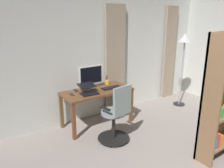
# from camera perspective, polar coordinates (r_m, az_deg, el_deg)

# --- Properties ---
(back_room_partition) EXTENTS (5.77, 0.10, 2.65)m
(back_room_partition) POSITION_cam_1_polar(r_m,az_deg,el_deg) (4.80, -3.62, 7.37)
(back_room_partition) COLOR silver
(back_room_partition) RESTS_ON ground
(curtain_left_panel) EXTENTS (0.38, 0.06, 2.34)m
(curtain_left_panel) POSITION_cam_1_polar(r_m,az_deg,el_deg) (6.08, 14.26, 7.47)
(curtain_left_panel) COLOR gray
(curtain_left_panel) RESTS_ON ground
(curtain_right_panel) EXTENTS (0.49, 0.06, 2.34)m
(curtain_right_panel) POSITION_cam_1_polar(r_m,az_deg,el_deg) (4.94, 0.80, 5.87)
(curtain_right_panel) COLOR gray
(curtain_right_panel) RESTS_ON ground
(desk) EXTENTS (1.37, 0.63, 0.73)m
(desk) POSITION_cam_1_polar(r_m,az_deg,el_deg) (4.43, -3.80, -2.80)
(desk) COLOR brown
(desk) RESTS_ON ground
(office_chair) EXTENTS (0.56, 0.56, 1.04)m
(office_chair) POSITION_cam_1_polar(r_m,az_deg,el_deg) (3.87, 1.09, -8.09)
(office_chair) COLOR black
(office_chair) RESTS_ON ground
(computer_monitor) EXTENTS (0.51, 0.18, 0.45)m
(computer_monitor) POSITION_cam_1_polar(r_m,az_deg,el_deg) (4.49, -5.32, 2.07)
(computer_monitor) COLOR white
(computer_monitor) RESTS_ON desk
(computer_keyboard) EXTENTS (0.40, 0.14, 0.02)m
(computer_keyboard) POSITION_cam_1_polar(r_m,az_deg,el_deg) (4.51, -0.17, -0.92)
(computer_keyboard) COLOR black
(computer_keyboard) RESTS_ON desk
(laptop) EXTENTS (0.34, 0.38, 0.16)m
(laptop) POSITION_cam_1_polar(r_m,az_deg,el_deg) (4.22, -6.00, -1.62)
(laptop) COLOR black
(laptop) RESTS_ON desk
(cell_phone_by_monitor) EXTENTS (0.09, 0.15, 0.01)m
(cell_phone_by_monitor) POSITION_cam_1_polar(r_m,az_deg,el_deg) (4.42, -9.13, -1.61)
(cell_phone_by_monitor) COLOR black
(cell_phone_by_monitor) RESTS_ON desk
(cell_phone_face_up) EXTENTS (0.09, 0.15, 0.01)m
(cell_phone_face_up) POSITION_cam_1_polar(r_m,az_deg,el_deg) (4.21, -10.10, -2.60)
(cell_phone_face_up) COLOR #232328
(cell_phone_face_up) RESTS_ON desk
(mug_tea) EXTENTS (0.12, 0.08, 0.09)m
(mug_tea) POSITION_cam_1_polar(r_m,az_deg,el_deg) (4.76, -1.25, 0.47)
(mug_tea) COLOR gold
(mug_tea) RESTS_ON desk
(bookshelf) EXTENTS (0.80, 0.30, 1.91)m
(bookshelf) POSITION_cam_1_polar(r_m,az_deg,el_deg) (3.73, 26.05, -2.98)
(bookshelf) COLOR #8C6645
(bookshelf) RESTS_ON ground
(floor_lamp) EXTENTS (0.33, 0.33, 1.74)m
(floor_lamp) POSITION_cam_1_polar(r_m,az_deg,el_deg) (5.51, 17.78, 9.28)
(floor_lamp) COLOR black
(floor_lamp) RESTS_ON ground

